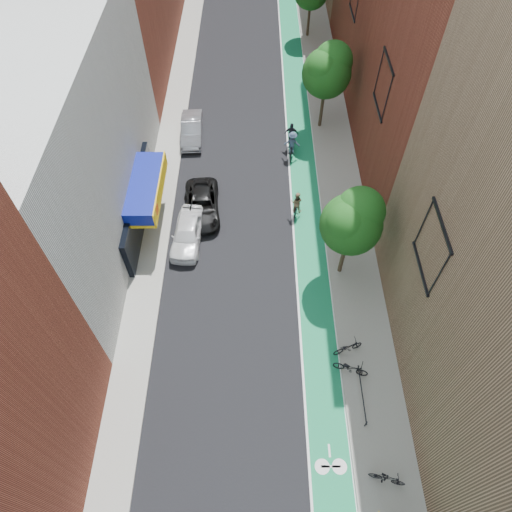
{
  "coord_description": "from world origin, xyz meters",
  "views": [
    {
      "loc": [
        0.53,
        -5.84,
        22.71
      ],
      "look_at": [
        0.56,
        10.08,
        1.5
      ],
      "focal_mm": 32.0,
      "sensor_mm": 36.0,
      "label": 1
    }
  ],
  "objects_px": {
    "cyclist_lane_far": "(292,146)",
    "parked_car_black": "(202,205)",
    "parked_car_silver": "(192,130)",
    "parked_car_white": "(187,233)",
    "cyclist_lane_mid": "(291,139)",
    "cyclist_lane_near": "(296,206)"
  },
  "relations": [
    {
      "from": "parked_car_silver",
      "to": "cyclist_lane_mid",
      "type": "bearing_deg",
      "value": -12.01
    },
    {
      "from": "cyclist_lane_near",
      "to": "parked_car_white",
      "type": "bearing_deg",
      "value": 31.06
    },
    {
      "from": "parked_car_black",
      "to": "cyclist_lane_near",
      "type": "xyz_separation_m",
      "value": [
        6.2,
        -0.27,
        0.19
      ]
    },
    {
      "from": "parked_car_white",
      "to": "parked_car_black",
      "type": "distance_m",
      "value": 2.59
    },
    {
      "from": "parked_car_black",
      "to": "cyclist_lane_far",
      "type": "relative_size",
      "value": 2.26
    },
    {
      "from": "parked_car_white",
      "to": "parked_car_silver",
      "type": "relative_size",
      "value": 1.01
    },
    {
      "from": "parked_car_silver",
      "to": "cyclist_lane_near",
      "type": "height_order",
      "value": "cyclist_lane_near"
    },
    {
      "from": "parked_car_black",
      "to": "parked_car_silver",
      "type": "xyz_separation_m",
      "value": [
        -1.33,
        7.81,
        0.05
      ]
    },
    {
      "from": "parked_car_white",
      "to": "parked_car_black",
      "type": "height_order",
      "value": "parked_car_white"
    },
    {
      "from": "parked_car_black",
      "to": "parked_car_silver",
      "type": "relative_size",
      "value": 1.1
    },
    {
      "from": "cyclist_lane_near",
      "to": "cyclist_lane_far",
      "type": "relative_size",
      "value": 0.92
    },
    {
      "from": "parked_car_black",
      "to": "cyclist_lane_mid",
      "type": "distance_m",
      "value": 9.04
    },
    {
      "from": "parked_car_white",
      "to": "cyclist_lane_near",
      "type": "bearing_deg",
      "value": 22.24
    },
    {
      "from": "parked_car_silver",
      "to": "parked_car_white",
      "type": "bearing_deg",
      "value": -89.41
    },
    {
      "from": "parked_car_silver",
      "to": "cyclist_lane_mid",
      "type": "distance_m",
      "value": 7.63
    },
    {
      "from": "parked_car_white",
      "to": "cyclist_lane_mid",
      "type": "height_order",
      "value": "cyclist_lane_mid"
    },
    {
      "from": "parked_car_white",
      "to": "parked_car_silver",
      "type": "bearing_deg",
      "value": 97.88
    },
    {
      "from": "parked_car_black",
      "to": "cyclist_lane_mid",
      "type": "height_order",
      "value": "cyclist_lane_mid"
    },
    {
      "from": "cyclist_lane_far",
      "to": "parked_car_black",
      "type": "bearing_deg",
      "value": 51.72
    },
    {
      "from": "cyclist_lane_near",
      "to": "cyclist_lane_far",
      "type": "xyz_separation_m",
      "value": [
        0.0,
        5.85,
        0.08
      ]
    },
    {
      "from": "parked_car_black",
      "to": "cyclist_lane_mid",
      "type": "xyz_separation_m",
      "value": [
        6.2,
        6.57,
        0.12
      ]
    },
    {
      "from": "parked_car_black",
      "to": "parked_car_silver",
      "type": "distance_m",
      "value": 7.92
    }
  ]
}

